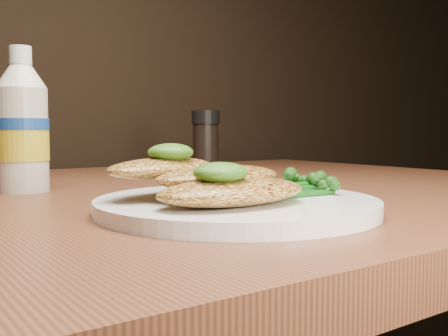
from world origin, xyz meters
TOP-DOWN VIEW (x-y plane):
  - plate at (-0.00, 0.84)m, footprint 0.25×0.25m
  - chicken_front at (-0.03, 0.81)m, footprint 0.14×0.08m
  - chicken_mid at (-0.02, 0.85)m, footprint 0.14×0.08m
  - chicken_back at (-0.05, 0.88)m, footprint 0.13×0.10m
  - pesto_front at (-0.05, 0.80)m, footprint 0.05×0.05m
  - pesto_back at (-0.05, 0.88)m, footprint 0.05×0.05m
  - broccolini_bundle at (0.05, 0.84)m, footprint 0.14×0.12m
  - mayo_bottle at (-0.12, 1.11)m, footprint 0.08×0.08m
  - pepper_grinder at (0.15, 1.12)m, footprint 0.04×0.04m

SIDE VIEW (x-z plane):
  - plate at x=0.00m, z-range 0.75..0.76m
  - broccolini_bundle at x=0.05m, z-range 0.76..0.78m
  - chicken_front at x=-0.03m, z-range 0.76..0.78m
  - chicken_mid at x=-0.02m, z-range 0.77..0.79m
  - chicken_back at x=-0.05m, z-range 0.78..0.80m
  - pesto_front at x=-0.05m, z-range 0.78..0.80m
  - pepper_grinder at x=0.15m, z-range 0.75..0.85m
  - pesto_back at x=-0.05m, z-range 0.80..0.81m
  - mayo_bottle at x=-0.12m, z-range 0.75..0.92m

